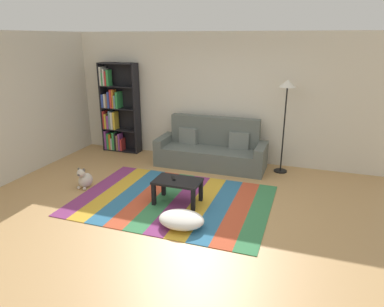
% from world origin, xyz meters
% --- Properties ---
extents(ground_plane, '(14.00, 14.00, 0.00)m').
position_xyz_m(ground_plane, '(0.00, 0.00, 0.00)').
color(ground_plane, tan).
extents(back_wall, '(6.80, 0.10, 2.70)m').
position_xyz_m(back_wall, '(0.00, 2.55, 1.35)').
color(back_wall, silver).
rests_on(back_wall, ground_plane).
extents(left_wall, '(0.10, 5.50, 2.70)m').
position_xyz_m(left_wall, '(-3.40, 0.75, 1.35)').
color(left_wall, beige).
rests_on(left_wall, ground_plane).
extents(rug, '(3.16, 2.26, 0.01)m').
position_xyz_m(rug, '(-0.18, 0.18, 0.01)').
color(rug, '#843370').
rests_on(rug, ground_plane).
extents(couch, '(2.26, 0.80, 1.00)m').
position_xyz_m(couch, '(-0.05, 2.02, 0.34)').
color(couch, '#59605B').
rests_on(couch, ground_plane).
extents(bookshelf, '(0.90, 0.28, 2.05)m').
position_xyz_m(bookshelf, '(-2.45, 2.30, 0.93)').
color(bookshelf, black).
rests_on(bookshelf, ground_plane).
extents(coffee_table, '(0.75, 0.47, 0.40)m').
position_xyz_m(coffee_table, '(-0.07, 0.12, 0.33)').
color(coffee_table, black).
rests_on(coffee_table, rug).
extents(pouf, '(0.66, 0.52, 0.20)m').
position_xyz_m(pouf, '(0.25, -0.56, 0.11)').
color(pouf, white).
rests_on(pouf, rug).
extents(dog, '(0.22, 0.35, 0.40)m').
position_xyz_m(dog, '(-1.88, 0.16, 0.16)').
color(dog, beige).
rests_on(dog, ground_plane).
extents(standing_lamp, '(0.32, 0.32, 1.83)m').
position_xyz_m(standing_lamp, '(1.37, 2.13, 1.53)').
color(standing_lamp, black).
rests_on(standing_lamp, ground_plane).
extents(tv_remote, '(0.11, 0.15, 0.02)m').
position_xyz_m(tv_remote, '(-0.15, 0.16, 0.42)').
color(tv_remote, black).
rests_on(tv_remote, coffee_table).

